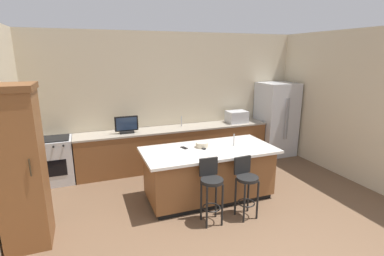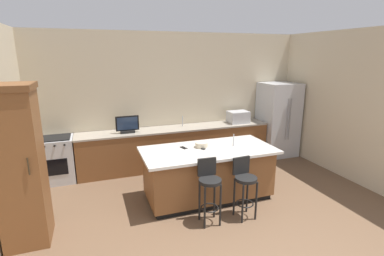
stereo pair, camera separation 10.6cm
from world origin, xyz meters
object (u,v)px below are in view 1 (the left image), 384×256
at_px(cabinet_tower, 20,165).
at_px(refrigerator, 276,119).
at_px(cell_phone, 184,148).
at_px(microwave, 237,117).
at_px(bar_stool_right, 246,182).
at_px(fruit_bowl, 202,145).
at_px(tv_remote, 202,148).
at_px(bar_stool_left, 211,185).
at_px(kitchen_island, 209,173).
at_px(tv_monitor, 127,125).
at_px(range_oven, 52,161).

bearing_deg(cabinet_tower, refrigerator, 19.50).
bearing_deg(cell_phone, microwave, 21.57).
xyz_separation_m(refrigerator, bar_stool_right, (-2.25, -2.34, -0.34)).
bearing_deg(fruit_bowl, tv_remote, -114.36).
relative_size(bar_stool_left, fruit_bowl, 4.54).
bearing_deg(cell_phone, cabinet_tower, 175.44).
height_order(refrigerator, bar_stool_left, refrigerator).
height_order(kitchen_island, tv_monitor, tv_monitor).
distance_m(bar_stool_left, cell_phone, 0.98).
distance_m(bar_stool_right, cell_phone, 1.23).
bearing_deg(refrigerator, range_oven, 179.05).
height_order(tv_monitor, bar_stool_left, tv_monitor).
distance_m(microwave, bar_stool_left, 2.99).
bearing_deg(cell_phone, kitchen_island, -43.63).
relative_size(bar_stool_left, bar_stool_right, 1.04).
xyz_separation_m(cabinet_tower, tv_monitor, (1.62, 1.92, -0.06)).
distance_m(range_oven, fruit_bowl, 3.03).
distance_m(cabinet_tower, microwave, 4.69).
bearing_deg(bar_stool_left, microwave, 56.34).
bearing_deg(cabinet_tower, fruit_bowl, 9.41).
bearing_deg(fruit_bowl, refrigerator, 28.77).
relative_size(kitchen_island, refrigerator, 1.26).
bearing_deg(tv_remote, cabinet_tower, 165.28).
relative_size(range_oven, cell_phone, 6.12).
bearing_deg(tv_remote, range_oven, 125.10).
bearing_deg(refrigerator, microwave, 175.36).
xyz_separation_m(range_oven, bar_stool_right, (2.94, -2.43, 0.12)).
relative_size(range_oven, tv_remote, 5.40).
bearing_deg(fruit_bowl, bar_stool_right, -67.63).
distance_m(bar_stool_right, tv_remote, 0.98).
bearing_deg(tv_remote, microwave, 22.72).
height_order(kitchen_island, refrigerator, refrigerator).
height_order(tv_monitor, bar_stool_right, tv_monitor).
height_order(range_oven, bar_stool_right, bar_stool_right).
height_order(kitchen_island, microwave, microwave).
height_order(kitchen_island, range_oven, range_oven).
bearing_deg(bar_stool_left, fruit_bowl, 79.12).
distance_m(cabinet_tower, tv_monitor, 2.52).
xyz_separation_m(kitchen_island, refrigerator, (2.54, 1.57, 0.44)).
bearing_deg(tv_monitor, range_oven, 178.04).
height_order(microwave, fruit_bowl, microwave).
distance_m(cabinet_tower, bar_stool_left, 2.59).
xyz_separation_m(refrigerator, cell_phone, (-2.93, -1.37, 0.01)).
height_order(fruit_bowl, cell_phone, fruit_bowl).
bearing_deg(cell_phone, bar_stool_right, -71.48).
bearing_deg(refrigerator, tv_remote, -150.31).
xyz_separation_m(kitchen_island, cabinet_tower, (-2.79, -0.32, 0.66)).
bearing_deg(bar_stool_right, tv_monitor, 117.75).
relative_size(range_oven, cabinet_tower, 0.42).
relative_size(cabinet_tower, tv_remote, 12.72).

